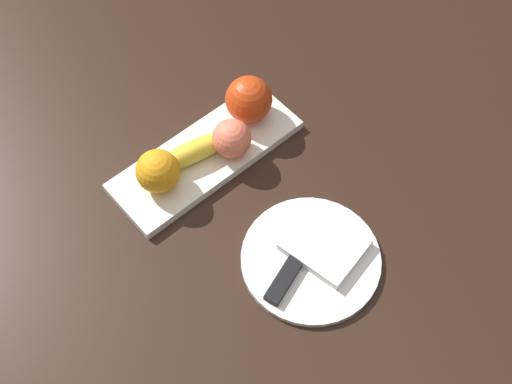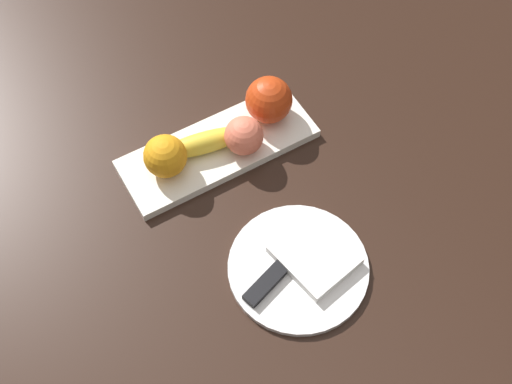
% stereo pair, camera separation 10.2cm
% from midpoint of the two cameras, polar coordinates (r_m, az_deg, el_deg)
% --- Properties ---
extents(ground_plane, '(2.40, 2.40, 0.00)m').
position_cam_midpoint_polar(ground_plane, '(1.15, -6.65, 4.40)').
color(ground_plane, black).
extents(fruit_tray, '(0.34, 0.12, 0.02)m').
position_cam_midpoint_polar(fruit_tray, '(1.12, -6.99, 2.98)').
color(fruit_tray, white).
rests_on(fruit_tray, ground_plane).
extents(apple, '(0.08, 0.08, 0.08)m').
position_cam_midpoint_polar(apple, '(1.12, -3.27, 7.86)').
color(apple, '#BF3712').
rests_on(apple, fruit_tray).
extents(banana, '(0.16, 0.07, 0.04)m').
position_cam_midpoint_polar(banana, '(1.09, -8.20, 3.29)').
color(banana, yellow).
rests_on(banana, fruit_tray).
extents(orange_near_apple, '(0.07, 0.07, 0.07)m').
position_cam_midpoint_polar(orange_near_apple, '(1.06, -11.29, 1.57)').
color(orange_near_apple, orange).
rests_on(orange_near_apple, fruit_tray).
extents(peach, '(0.07, 0.07, 0.07)m').
position_cam_midpoint_polar(peach, '(1.08, -4.85, 4.46)').
color(peach, '#EA7054').
rests_on(peach, fruit_tray).
extents(dinner_plate, '(0.22, 0.22, 0.01)m').
position_cam_midpoint_polar(dinner_plate, '(1.01, 1.91, -6.11)').
color(dinner_plate, white).
rests_on(dinner_plate, ground_plane).
extents(folded_napkin, '(0.12, 0.13, 0.02)m').
position_cam_midpoint_polar(folded_napkin, '(1.01, 3.07, -4.87)').
color(folded_napkin, white).
rests_on(folded_napkin, dinner_plate).
extents(knife, '(0.18, 0.08, 0.01)m').
position_cam_midpoint_polar(knife, '(1.00, 0.06, -7.05)').
color(knife, silver).
rests_on(knife, dinner_plate).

